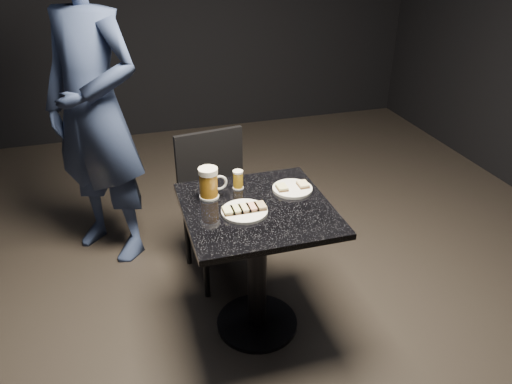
% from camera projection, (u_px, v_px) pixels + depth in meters
% --- Properties ---
extents(floor, '(6.00, 6.00, 0.00)m').
position_uv_depth(floor, '(257.00, 324.00, 2.75)').
color(floor, black).
rests_on(floor, ground).
extents(plate_large, '(0.22, 0.22, 0.01)m').
position_uv_depth(plate_large, '(244.00, 211.00, 2.33)').
color(plate_large, white).
rests_on(plate_large, table).
extents(plate_small, '(0.20, 0.20, 0.01)m').
position_uv_depth(plate_small, '(292.00, 189.00, 2.53)').
color(plate_small, white).
rests_on(plate_small, table).
extents(patron, '(0.83, 0.83, 1.94)m').
position_uv_depth(patron, '(94.00, 110.00, 2.94)').
color(patron, navy).
rests_on(patron, floor).
extents(table, '(0.70, 0.70, 0.75)m').
position_uv_depth(table, '(257.00, 248.00, 2.50)').
color(table, black).
rests_on(table, floor).
extents(beer_mug, '(0.14, 0.10, 0.16)m').
position_uv_depth(beer_mug, '(209.00, 183.00, 2.43)').
color(beer_mug, white).
rests_on(beer_mug, table).
extents(beer_tumbler, '(0.06, 0.06, 0.10)m').
position_uv_depth(beer_tumbler, '(238.00, 180.00, 2.53)').
color(beer_tumbler, silver).
rests_on(beer_tumbler, table).
extents(chair, '(0.47, 0.47, 0.88)m').
position_uv_depth(chair, '(218.00, 197.00, 2.98)').
color(chair, black).
rests_on(chair, floor).
extents(canapes_on_plate_large, '(0.20, 0.07, 0.02)m').
position_uv_depth(canapes_on_plate_large, '(244.00, 208.00, 2.33)').
color(canapes_on_plate_large, '#4C3521').
rests_on(canapes_on_plate_large, plate_large).
extents(canapes_on_plate_small, '(0.16, 0.07, 0.02)m').
position_uv_depth(canapes_on_plate_small, '(292.00, 186.00, 2.52)').
color(canapes_on_plate_small, '#4C3521').
rests_on(canapes_on_plate_small, plate_small).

